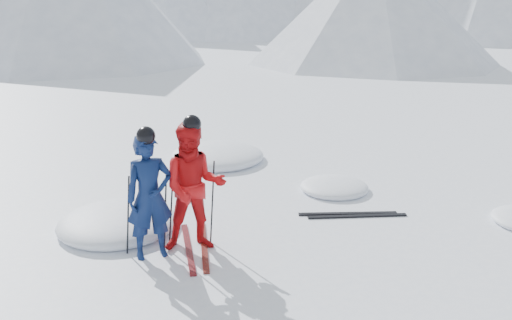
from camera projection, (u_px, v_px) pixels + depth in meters
name	position (u px, v px, depth m)	size (l,w,h in m)	color
ground	(347.00, 224.00, 8.90)	(160.00, 160.00, 0.00)	white
skier_blue	(150.00, 197.00, 7.57)	(0.66, 0.43, 1.81)	#0B1B46
skier_red	(194.00, 187.00, 7.79)	(0.93, 0.72, 1.91)	red
pole_blue_left	(128.00, 216.00, 7.70)	(0.02, 0.02, 1.20)	black
pole_blue_right	(165.00, 208.00, 7.96)	(0.02, 0.02, 1.20)	black
pole_red_left	(171.00, 204.00, 8.02)	(0.02, 0.02, 1.27)	black
pole_red_right	(212.00, 202.00, 8.11)	(0.02, 0.02, 1.27)	black
ski_worn_left	(188.00, 248.00, 8.03)	(0.09, 1.70, 0.03)	black
ski_worn_right	(204.00, 246.00, 8.10)	(0.09, 1.70, 0.03)	black
ski_loose_a	(348.00, 214.00, 9.30)	(0.09, 1.70, 0.03)	black
ski_loose_b	(357.00, 216.00, 9.19)	(0.09, 1.70, 0.03)	black
snow_lumps	(223.00, 187.00, 10.66)	(8.01, 6.79, 0.47)	white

